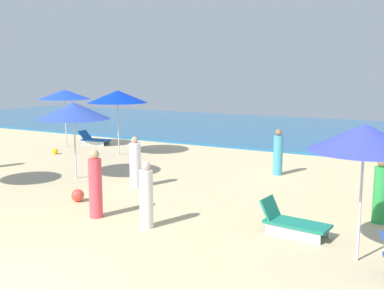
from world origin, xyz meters
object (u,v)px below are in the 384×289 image
at_px(beachgoer_0, 135,164).
at_px(beachgoer_4, 381,192).
at_px(lounge_chair_6_1, 292,223).
at_px(beach_ball_2, 78,195).
at_px(lounge_chair_4_0, 94,140).
at_px(beachgoer_2, 278,153).
at_px(beachgoer_5, 383,182).
at_px(beach_ball_0, 55,151).
at_px(umbrella_4, 64,95).
at_px(umbrella_0, 74,111).
at_px(umbrella_6, 364,138).
at_px(beachgoer_3, 95,185).
at_px(beachgoer_6, 146,197).
at_px(umbrella_5, 118,97).

relative_size(beachgoer_0, beachgoer_4, 1.00).
bearing_deg(lounge_chair_6_1, beach_ball_2, 100.01).
xyz_separation_m(lounge_chair_4_0, lounge_chair_6_1, (12.05, -7.34, 0.02)).
xyz_separation_m(beachgoer_2, beachgoer_5, (3.60, -2.50, -0.03)).
distance_m(beachgoer_5, beach_ball_0, 13.32).
bearing_deg(lounge_chair_4_0, beachgoer_2, -106.70).
bearing_deg(umbrella_4, beachgoer_5, -12.89).
bearing_deg(umbrella_0, umbrella_6, -14.42).
height_order(beachgoer_3, beachgoer_4, beachgoer_3).
height_order(beachgoer_0, beach_ball_2, beachgoer_0).
height_order(umbrella_4, lounge_chair_6_1, umbrella_4).
bearing_deg(umbrella_0, beachgoer_2, 33.79).
relative_size(umbrella_6, beachgoer_5, 1.69).
bearing_deg(lounge_chair_4_0, umbrella_0, -148.52).
height_order(beachgoer_6, beach_ball_0, beachgoer_6).
height_order(beachgoer_2, beach_ball_2, beachgoer_2).
bearing_deg(beachgoer_6, umbrella_4, 113.36).
bearing_deg(beachgoer_2, beach_ball_0, 23.00).
bearing_deg(beach_ball_2, umbrella_0, 134.43).
xyz_separation_m(beach_ball_0, beach_ball_2, (5.95, -4.90, 0.04)).
xyz_separation_m(beachgoer_0, beach_ball_0, (-6.40, 2.90, -0.59)).
bearing_deg(beachgoer_4, umbrella_4, -141.63).
bearing_deg(beach_ball_0, umbrella_5, 26.09).
bearing_deg(lounge_chair_4_0, umbrella_4, 149.86).
distance_m(lounge_chair_4_0, beachgoer_6, 12.46).
relative_size(umbrella_5, beachgoer_0, 1.75).
height_order(beachgoer_0, beachgoer_6, beachgoer_0).
bearing_deg(beachgoer_6, beach_ball_0, 117.35).
distance_m(lounge_chair_4_0, beachgoer_3, 11.42).
distance_m(umbrella_5, beachgoer_5, 11.23).
bearing_deg(lounge_chair_4_0, beachgoer_0, -135.91).
xyz_separation_m(umbrella_0, beachgoer_3, (3.29, -2.78, -1.45)).
bearing_deg(lounge_chair_4_0, lounge_chair_6_1, -126.79).
height_order(lounge_chair_4_0, beachgoer_0, beachgoer_0).
distance_m(lounge_chair_4_0, lounge_chair_6_1, 14.11).
distance_m(umbrella_0, lounge_chair_6_1, 8.16).
distance_m(umbrella_5, beachgoer_6, 9.50).
height_order(umbrella_0, beach_ball_2, umbrella_0).
height_order(umbrella_4, beachgoer_5, umbrella_4).
relative_size(umbrella_4, beachgoer_6, 1.78).
distance_m(beachgoer_0, beachgoer_3, 2.92).
relative_size(beachgoer_3, beachgoer_6, 1.09).
xyz_separation_m(umbrella_6, beachgoer_3, (-5.91, -0.41, -1.51)).
xyz_separation_m(beachgoer_6, beach_ball_0, (-8.76, 5.69, -0.58)).
bearing_deg(beachgoer_3, beach_ball_0, 0.61).
bearing_deg(umbrella_4, beachgoer_6, -36.98).
bearing_deg(beachgoer_5, umbrella_4, 131.01).
distance_m(umbrella_6, beach_ball_2, 7.55).
bearing_deg(umbrella_5, beachgoer_0, -46.50).
height_order(umbrella_5, lounge_chair_6_1, umbrella_5).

